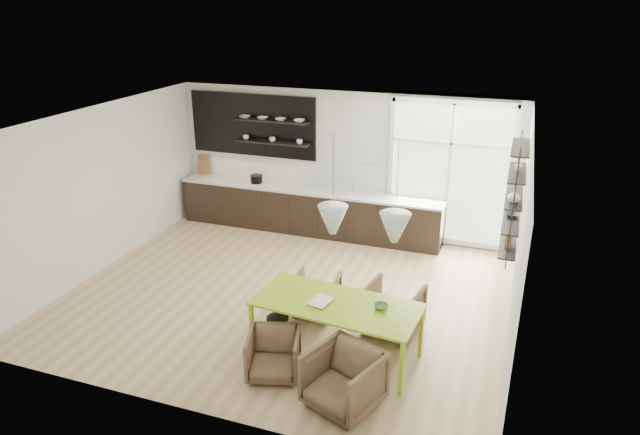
{
  "coord_description": "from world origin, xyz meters",
  "views": [
    {
      "loc": [
        3.28,
        -7.68,
        4.65
      ],
      "look_at": [
        0.37,
        0.6,
        1.2
      ],
      "focal_mm": 32.0,
      "sensor_mm": 36.0,
      "label": 1
    }
  ],
  "objects_px": {
    "armchair_back_right": "(393,309)",
    "armchair_front_right": "(344,380)",
    "dining_table": "(336,307)",
    "armchair_back_left": "(316,294)",
    "wire_stool": "(278,327)",
    "armchair_front_left": "(274,354)"
  },
  "relations": [
    {
      "from": "dining_table",
      "to": "armchair_back_left",
      "type": "xyz_separation_m",
      "value": [
        -0.64,
        0.98,
        -0.44
      ]
    },
    {
      "from": "armchair_back_left",
      "to": "armchair_back_right",
      "type": "height_order",
      "value": "armchair_back_right"
    },
    {
      "from": "armchair_front_right",
      "to": "armchair_front_left",
      "type": "bearing_deg",
      "value": -173.51
    },
    {
      "from": "armchair_back_right",
      "to": "dining_table",
      "type": "bearing_deg",
      "value": 65.43
    },
    {
      "from": "armchair_front_right",
      "to": "wire_stool",
      "type": "relative_size",
      "value": 1.91
    },
    {
      "from": "armchair_back_right",
      "to": "armchair_front_right",
      "type": "relative_size",
      "value": 0.99
    },
    {
      "from": "armchair_front_left",
      "to": "armchair_back_left",
      "type": "bearing_deg",
      "value": 74.36
    },
    {
      "from": "armchair_back_right",
      "to": "armchair_front_right",
      "type": "bearing_deg",
      "value": 94.37
    },
    {
      "from": "armchair_back_left",
      "to": "wire_stool",
      "type": "height_order",
      "value": "armchair_back_left"
    },
    {
      "from": "armchair_front_left",
      "to": "dining_table",
      "type": "bearing_deg",
      "value": 31.78
    },
    {
      "from": "dining_table",
      "to": "armchair_front_right",
      "type": "distance_m",
      "value": 1.11
    },
    {
      "from": "dining_table",
      "to": "armchair_back_right",
      "type": "xyz_separation_m",
      "value": [
        0.59,
        0.85,
        -0.39
      ]
    },
    {
      "from": "armchair_back_left",
      "to": "wire_stool",
      "type": "xyz_separation_m",
      "value": [
        -0.22,
        -0.99,
        -0.04
      ]
    },
    {
      "from": "armchair_back_left",
      "to": "armchair_front_left",
      "type": "distance_m",
      "value": 1.67
    },
    {
      "from": "armchair_front_left",
      "to": "armchair_front_right",
      "type": "height_order",
      "value": "armchair_front_right"
    },
    {
      "from": "armchair_back_right",
      "to": "wire_stool",
      "type": "relative_size",
      "value": 1.88
    },
    {
      "from": "dining_table",
      "to": "wire_stool",
      "type": "height_order",
      "value": "dining_table"
    },
    {
      "from": "armchair_front_right",
      "to": "dining_table",
      "type": "bearing_deg",
      "value": 133.85
    },
    {
      "from": "armchair_back_left",
      "to": "armchair_front_left",
      "type": "bearing_deg",
      "value": 86.92
    },
    {
      "from": "dining_table",
      "to": "armchair_back_left",
      "type": "relative_size",
      "value": 3.36
    },
    {
      "from": "armchair_back_left",
      "to": "armchair_front_left",
      "type": "xyz_separation_m",
      "value": [
        0.01,
        -1.67,
        -0.0
      ]
    },
    {
      "from": "dining_table",
      "to": "wire_stool",
      "type": "distance_m",
      "value": 0.99
    }
  ]
}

